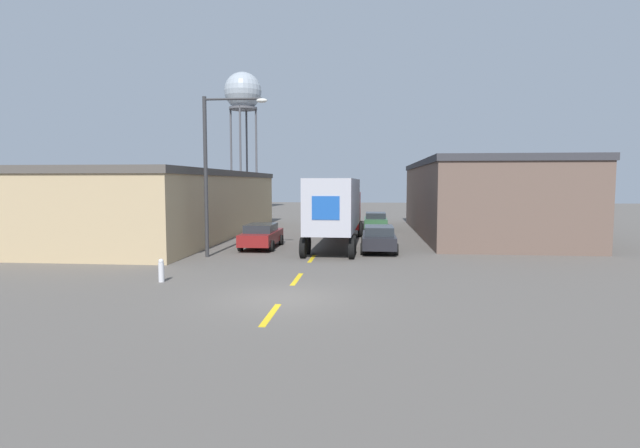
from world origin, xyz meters
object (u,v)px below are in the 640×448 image
Objects in this scene: parked_car_right_far at (376,221)px; parked_car_left_far at (261,235)px; fire_hydrant at (161,270)px; semi_truck at (337,206)px; water_tower at (243,94)px; parked_car_right_mid at (379,238)px; street_lamp at (214,163)px.

parked_car_left_far is at bearing -119.90° from parked_car_right_far.
semi_truck is at bearing 63.52° from fire_hydrant.
water_tower is 20.81× the size of fire_hydrant.
parked_car_right_far is 5.25× the size of fire_hydrant.
parked_car_right_far is at bearing 77.25° from semi_truck.
semi_truck is 5.02m from parked_car_left_far.
semi_truck is 13.74m from fire_hydrant.
parked_car_right_mid is 5.25× the size of fire_hydrant.
parked_car_right_far is at bearing 90.00° from parked_car_right_mid.
fire_hydrant is at bearing -132.13° from parked_car_right_mid.
water_tower is (-17.90, 40.60, 15.28)m from parked_car_right_mid.
parked_car_right_far is 1.00× the size of parked_car_right_mid.
semi_truck reaches higher than parked_car_left_far.
fire_hydrant is (-8.58, -9.49, -0.30)m from parked_car_right_mid.
street_lamp is (-8.50, -15.59, 4.07)m from parked_car_right_far.
semi_truck is 14.70× the size of fire_hydrant.
parked_car_right_far and parked_car_left_far have the same top height.
street_lamp reaches higher than parked_car_left_far.
parked_car_left_far reaches higher than fire_hydrant.
water_tower reaches higher than parked_car_right_mid.
parked_car_right_mid is 0.25× the size of water_tower.
parked_car_left_far is (-4.33, -1.92, -1.65)m from semi_truck.
parked_car_left_far is 0.25× the size of water_tower.
parked_car_left_far is at bearing 80.39° from fire_hydrant.
street_lamp is at bearing -114.22° from parked_car_left_far.
water_tower is (-11.06, 39.83, 15.28)m from parked_car_left_far.
water_tower reaches higher than semi_truck.
semi_truck is 1.63× the size of street_lamp.
street_lamp is (-1.66, -3.68, 4.07)m from parked_car_left_far.
parked_car_right_mid is at bearing 18.93° from street_lamp.
street_lamp reaches higher than parked_car_right_far.
water_tower is 53.28m from fire_hydrant.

